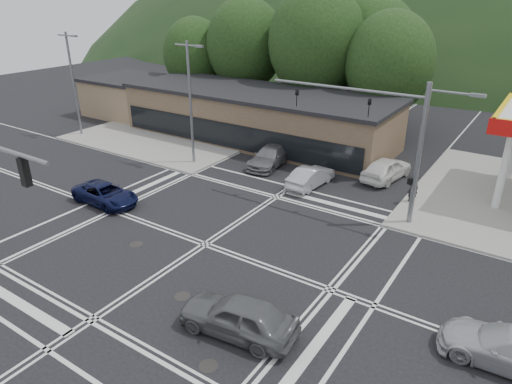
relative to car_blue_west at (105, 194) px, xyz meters
The scene contains 19 objects.
ground 8.38m from the car_blue_west, ahead, with size 120.00×120.00×0.00m, color black.
sidewalk_nw 15.96m from the car_blue_west, 114.65° to the left, with size 16.00×16.00×0.15m, color gray.
commercial_row 16.56m from the car_blue_west, 88.80° to the left, with size 24.00×8.00×4.00m, color brown.
commercial_nw 22.77m from the car_blue_west, 133.49° to the left, with size 8.00×7.00×3.60m, color #846B4F.
hill_north 89.89m from the car_blue_west, 84.67° to the left, with size 252.00×126.00×140.00m, color #1A3216.
tree_n_a 25.03m from the car_blue_west, 103.53° to the left, with size 8.00×8.00×11.75m.
tree_n_b 24.68m from the car_blue_west, 84.30° to the left, with size 9.00×9.00×12.98m.
tree_n_c 25.96m from the car_blue_west, 68.31° to the left, with size 7.60×7.60×10.87m.
tree_n_d 25.87m from the car_blue_west, 117.38° to the left, with size 6.80×6.80×9.76m.
tree_n_e 28.96m from the car_blue_west, 77.01° to the left, with size 8.40×8.40×11.98m.
streetlight_nw 9.58m from the car_blue_west, 90.64° to the left, with size 2.50×0.25×9.00m.
streetlight_w 16.63m from the car_blue_west, 147.98° to the left, with size 2.50×0.25×9.00m.
signal_mast_ne 17.69m from the car_blue_west, 26.73° to the left, with size 11.65×0.30×8.00m.
car_blue_west is the anchor object (origin of this frame).
car_grey_center 14.60m from the car_blue_west, 20.03° to the right, with size 1.89×4.70×1.60m, color #575A5C.
car_queue_a 13.33m from the car_blue_west, 45.47° to the left, with size 1.45×4.17×1.37m, color #A7AAAE.
car_queue_b 18.88m from the car_blue_west, 45.66° to the left, with size 1.87×4.66×1.59m, color white.
car_northbound 12.36m from the car_blue_west, 66.34° to the left, with size 2.02×4.96×1.44m, color slate.
pedestrian 19.03m from the car_blue_west, 33.62° to the left, with size 0.62×0.41×1.70m, color black.
Camera 1 is at (13.68, -15.78, 12.21)m, focal length 32.00 mm.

